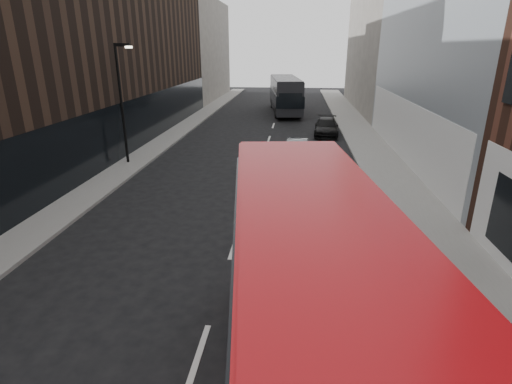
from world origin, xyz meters
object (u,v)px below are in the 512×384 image
(car_c, at_px, (326,127))
(red_bus, at_px, (321,351))
(car_b, at_px, (297,150))
(street_lamp, at_px, (122,96))
(grey_bus, at_px, (285,94))
(car_a, at_px, (264,171))

(car_c, bearing_deg, red_bus, -90.07)
(car_b, bearing_deg, red_bus, -84.54)
(street_lamp, height_order, car_b, street_lamp)
(grey_bus, xyz_separation_m, car_b, (1.41, -19.65, -1.42))
(car_a, bearing_deg, car_b, 78.38)
(street_lamp, height_order, car_c, street_lamp)
(grey_bus, relative_size, car_a, 3.15)
(street_lamp, bearing_deg, grey_bus, 67.69)
(street_lamp, relative_size, red_bus, 0.60)
(car_a, bearing_deg, car_c, 79.07)
(red_bus, bearing_deg, car_a, 90.32)
(red_bus, height_order, car_a, red_bus)
(car_c, bearing_deg, grey_bus, 111.85)
(red_bus, xyz_separation_m, grey_bus, (-1.83, 40.26, -0.50))
(car_a, height_order, car_c, car_c)
(red_bus, height_order, grey_bus, red_bus)
(street_lamp, height_order, car_a, street_lamp)
(red_bus, xyz_separation_m, car_c, (2.00, 28.37, -1.86))
(street_lamp, distance_m, grey_bus, 23.85)
(grey_bus, bearing_deg, car_b, -92.72)
(red_bus, height_order, car_b, red_bus)
(red_bus, distance_m, car_a, 15.74)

